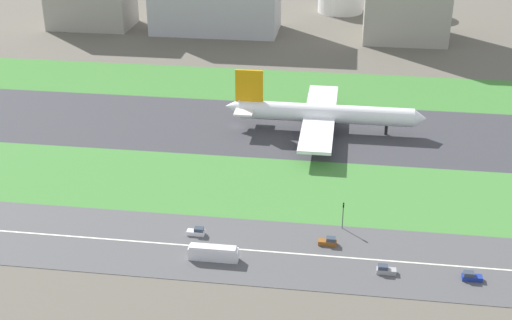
% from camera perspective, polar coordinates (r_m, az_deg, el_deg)
% --- Properties ---
extents(ground_plane, '(800.00, 800.00, 0.00)m').
position_cam_1_polar(ground_plane, '(233.99, -1.63, 2.73)').
color(ground_plane, '#5B564C').
extents(runway, '(280.00, 46.00, 0.10)m').
position_cam_1_polar(runway, '(233.97, -1.63, 2.74)').
color(runway, '#38383D').
rests_on(runway, ground_plane).
extents(grass_median_north, '(280.00, 36.00, 0.10)m').
position_cam_1_polar(grass_median_north, '(271.67, -0.20, 6.12)').
color(grass_median_north, '#3D7A33').
rests_on(grass_median_north, ground_plane).
extents(grass_median_south, '(280.00, 36.00, 0.10)m').
position_cam_1_polar(grass_median_south, '(197.60, -3.57, -1.91)').
color(grass_median_south, '#427F38').
rests_on(grass_median_south, ground_plane).
extents(highway, '(280.00, 28.00, 0.10)m').
position_cam_1_polar(highway, '(170.67, -5.67, -6.89)').
color(highway, '#4C4C4F').
rests_on(highway, ground_plane).
extents(highway_centerline, '(266.00, 0.50, 0.01)m').
position_cam_1_polar(highway_centerline, '(170.64, -5.67, -6.87)').
color(highway_centerline, silver).
rests_on(highway_centerline, highway).
extents(airliner, '(65.00, 56.00, 19.70)m').
position_cam_1_polar(airliner, '(228.90, 5.25, 3.77)').
color(airliner, white).
rests_on(airliner, runway).
extents(car_5, '(4.40, 1.80, 2.00)m').
position_cam_1_polar(car_5, '(162.48, 10.43, -8.74)').
color(car_5, '#99999E').
rests_on(car_5, highway).
extents(car_2, '(4.40, 1.80, 2.00)m').
position_cam_1_polar(car_2, '(164.78, 17.02, -9.02)').
color(car_2, navy).
rests_on(car_2, highway).
extents(car_6, '(4.40, 1.80, 2.00)m').
position_cam_1_polar(car_6, '(174.00, -4.82, -5.81)').
color(car_6, silver).
rests_on(car_6, highway).
extents(car_1, '(4.40, 1.80, 2.00)m').
position_cam_1_polar(car_1, '(170.51, 5.88, -6.59)').
color(car_1, brown).
rests_on(car_1, highway).
extents(bus_0, '(11.60, 2.50, 3.50)m').
position_cam_1_polar(bus_0, '(164.15, -3.48, -7.53)').
color(bus_0, silver).
rests_on(bus_0, highway).
extents(traffic_light, '(0.36, 0.50, 7.20)m').
position_cam_1_polar(traffic_light, '(175.58, 7.06, -4.33)').
color(traffic_light, '#4C4C51').
rests_on(traffic_light, highway).
extents(fuel_tank_centre, '(25.06, 25.06, 14.75)m').
position_cam_1_polar(fuel_tank_centre, '(381.53, 12.19, 12.55)').
color(fuel_tank_centre, silver).
rests_on(fuel_tank_centre, ground_plane).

